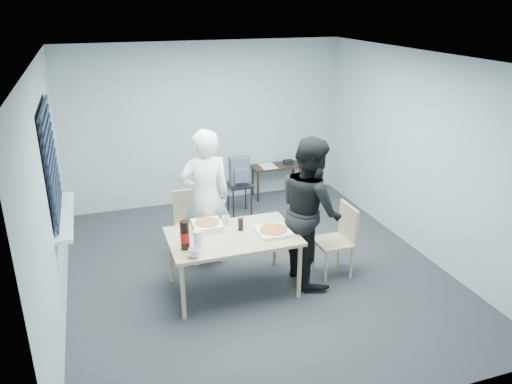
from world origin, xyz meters
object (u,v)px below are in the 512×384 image
object	(u,v)px
dining_table	(233,240)
backpack	(240,171)
chair_far	(191,219)
mug_b	(226,220)
side_table	(276,170)
person_white	(205,199)
person_black	(310,210)
stool	(240,190)
soda_bottle	(185,236)
mug_a	(194,253)
chair_right	(340,235)

from	to	relation	value
dining_table	backpack	bearing A→B (deg)	71.07
chair_far	mug_b	distance (m)	0.77
mug_b	dining_table	bearing A→B (deg)	-91.74
chair_far	side_table	size ratio (longest dim) A/B	1.07
chair_far	person_white	world-z (taller)	person_white
person_black	chair_far	bearing A→B (deg)	50.37
stool	soda_bottle	xyz separation A→B (m)	(-1.27, -2.22, 0.45)
backpack	mug_b	bearing A→B (deg)	-130.45
chair_far	stool	world-z (taller)	chair_far
mug_a	person_black	bearing A→B (deg)	13.11
dining_table	backpack	size ratio (longest dim) A/B	3.40
chair_far	soda_bottle	bearing A→B (deg)	-104.10
dining_table	stool	xyz separation A→B (m)	(0.70, 2.07, -0.24)
chair_far	side_table	distance (m)	2.42
chair_right	person_white	size ratio (longest dim) A/B	0.50
person_black	mug_b	size ratio (longest dim) A/B	17.70
mug_a	dining_table	bearing A→B (deg)	34.68
mug_b	side_table	bearing A→B (deg)	56.63
person_black	mug_a	distance (m)	1.51
backpack	mug_a	world-z (taller)	backpack
side_table	mug_a	distance (m)	3.61
person_white	mug_b	world-z (taller)	person_white
side_table	soda_bottle	xyz separation A→B (m)	(-2.09, -2.77, 0.38)
person_black	backpack	world-z (taller)	person_black
dining_table	mug_a	xyz separation A→B (m)	(-0.52, -0.36, 0.11)
mug_a	soda_bottle	size ratio (longest dim) A/B	0.38
chair_right	person_black	distance (m)	0.55
mug_b	person_black	bearing A→B (deg)	-19.64
person_white	mug_a	world-z (taller)	person_white
dining_table	person_black	xyz separation A→B (m)	(0.94, -0.02, 0.24)
person_black	soda_bottle	distance (m)	1.52
person_white	backpack	xyz separation A→B (m)	(0.84, 1.32, -0.16)
dining_table	stool	size ratio (longest dim) A/B	2.79
person_white	soda_bottle	size ratio (longest dim) A/B	5.51
soda_bottle	mug_b	bearing A→B (deg)	39.24
dining_table	mug_b	distance (m)	0.33
side_table	mug_a	world-z (taller)	mug_a
chair_far	chair_right	world-z (taller)	same
backpack	mug_a	bearing A→B (deg)	-135.50
person_white	dining_table	bearing A→B (deg)	100.49
person_white	stool	xyz separation A→B (m)	(0.84, 1.34, -0.48)
side_table	backpack	size ratio (longest dim) A/B	1.96
chair_right	mug_b	bearing A→B (deg)	164.59
mug_b	soda_bottle	size ratio (longest dim) A/B	0.31
side_table	soda_bottle	distance (m)	3.49
chair_far	person_black	xyz separation A→B (m)	(1.22, -1.01, 0.37)
person_black	side_table	size ratio (longest dim) A/B	2.13
mug_a	chair_far	bearing A→B (deg)	80.03
chair_right	person_black	bearing A→B (deg)	175.19
dining_table	mug_b	bearing A→B (deg)	88.26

